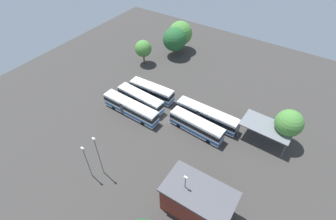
{
  "coord_description": "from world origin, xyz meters",
  "views": [
    {
      "loc": [
        22.41,
        -33.82,
        40.36
      ],
      "look_at": [
        -0.52,
        0.81,
        1.53
      ],
      "focal_mm": 27.28,
      "sensor_mm": 36.0,
      "label": 1
    }
  ],
  "objects_px": {
    "bus_row1_slot1": "(197,126)",
    "lamp_post_near_entrance": "(87,161)",
    "bus_row0_slot1": "(140,99)",
    "bus_row0_slot2": "(152,91)",
    "bus_row0_slot0": "(131,108)",
    "tree_north_edge": "(180,33)",
    "maintenance_shelter": "(267,127)",
    "tree_west_edge": "(175,39)",
    "depot_building": "(198,201)",
    "bus_row1_slot2": "(207,115)",
    "tree_northwest": "(289,123)",
    "lamp_post_far_corner": "(185,191)",
    "tree_northeast": "(143,49)",
    "lamp_post_by_building": "(99,155)"
  },
  "relations": [
    {
      "from": "tree_north_edge",
      "to": "lamp_post_near_entrance",
      "type": "bearing_deg",
      "value": -77.69
    },
    {
      "from": "tree_north_edge",
      "to": "tree_west_edge",
      "type": "relative_size",
      "value": 1.04
    },
    {
      "from": "bus_row0_slot2",
      "to": "bus_row1_slot2",
      "type": "relative_size",
      "value": 0.8
    },
    {
      "from": "bus_row1_slot2",
      "to": "maintenance_shelter",
      "type": "relative_size",
      "value": 1.42
    },
    {
      "from": "depot_building",
      "to": "tree_northwest",
      "type": "bearing_deg",
      "value": 71.48
    },
    {
      "from": "bus_row0_slot0",
      "to": "tree_north_edge",
      "type": "height_order",
      "value": "tree_north_edge"
    },
    {
      "from": "bus_row0_slot2",
      "to": "bus_row1_slot1",
      "type": "distance_m",
      "value": 15.09
    },
    {
      "from": "bus_row0_slot1",
      "to": "tree_northeast",
      "type": "xyz_separation_m",
      "value": [
        -10.4,
        14.88,
        2.82
      ]
    },
    {
      "from": "depot_building",
      "to": "lamp_post_near_entrance",
      "type": "distance_m",
      "value": 19.59
    },
    {
      "from": "bus_row0_slot2",
      "to": "maintenance_shelter",
      "type": "height_order",
      "value": "maintenance_shelter"
    },
    {
      "from": "bus_row0_slot0",
      "to": "tree_west_edge",
      "type": "distance_m",
      "value": 27.73
    },
    {
      "from": "bus_row0_slot2",
      "to": "lamp_post_far_corner",
      "type": "xyz_separation_m",
      "value": [
        20.75,
        -19.67,
        2.83
      ]
    },
    {
      "from": "depot_building",
      "to": "tree_north_edge",
      "type": "relative_size",
      "value": 1.24
    },
    {
      "from": "bus_row1_slot2",
      "to": "maintenance_shelter",
      "type": "xyz_separation_m",
      "value": [
        12.08,
        1.88,
        1.85
      ]
    },
    {
      "from": "lamp_post_by_building",
      "to": "lamp_post_far_corner",
      "type": "xyz_separation_m",
      "value": [
        15.43,
        2.64,
        -0.54
      ]
    },
    {
      "from": "bus_row1_slot1",
      "to": "lamp_post_near_entrance",
      "type": "distance_m",
      "value": 22.58
    },
    {
      "from": "bus_row1_slot2",
      "to": "depot_building",
      "type": "relative_size",
      "value": 1.26
    },
    {
      "from": "lamp_post_near_entrance",
      "to": "tree_northeast",
      "type": "distance_m",
      "value": 37.94
    },
    {
      "from": "bus_row0_slot1",
      "to": "tree_north_edge",
      "type": "xyz_separation_m",
      "value": [
        -5.9,
        27.14,
        3.56
      ]
    },
    {
      "from": "bus_row1_slot1",
      "to": "lamp_post_near_entrance",
      "type": "xyz_separation_m",
      "value": [
        -10.53,
        -19.81,
        2.55
      ]
    },
    {
      "from": "bus_row1_slot1",
      "to": "maintenance_shelter",
      "type": "xyz_separation_m",
      "value": [
        12.43,
        5.77,
        1.85
      ]
    },
    {
      "from": "depot_building",
      "to": "lamp_post_near_entrance",
      "type": "xyz_separation_m",
      "value": [
        -18.93,
        -4.84,
        1.47
      ]
    },
    {
      "from": "bus_row1_slot2",
      "to": "lamp_post_by_building",
      "type": "xyz_separation_m",
      "value": [
        -9.55,
        -22.07,
        3.36
      ]
    },
    {
      "from": "lamp_post_near_entrance",
      "to": "tree_west_edge",
      "type": "height_order",
      "value": "tree_west_edge"
    },
    {
      "from": "bus_row0_slot0",
      "to": "tree_northwest",
      "type": "relative_size",
      "value": 1.71
    },
    {
      "from": "tree_north_edge",
      "to": "tree_west_edge",
      "type": "height_order",
      "value": "tree_north_edge"
    },
    {
      "from": "bus_row1_slot1",
      "to": "maintenance_shelter",
      "type": "distance_m",
      "value": 13.83
    },
    {
      "from": "tree_northeast",
      "to": "bus_row0_slot2",
      "type": "bearing_deg",
      "value": -45.5
    },
    {
      "from": "lamp_post_far_corner",
      "to": "tree_northwest",
      "type": "height_order",
      "value": "lamp_post_far_corner"
    },
    {
      "from": "depot_building",
      "to": "lamp_post_by_building",
      "type": "height_order",
      "value": "lamp_post_by_building"
    },
    {
      "from": "lamp_post_near_entrance",
      "to": "tree_northwest",
      "type": "relative_size",
      "value": 0.97
    },
    {
      "from": "bus_row0_slot0",
      "to": "lamp_post_by_building",
      "type": "height_order",
      "value": "lamp_post_by_building"
    },
    {
      "from": "lamp_post_far_corner",
      "to": "tree_northwest",
      "type": "xyz_separation_m",
      "value": [
        9.54,
        22.58,
        0.87
      ]
    },
    {
      "from": "depot_building",
      "to": "tree_west_edge",
      "type": "height_order",
      "value": "tree_west_edge"
    },
    {
      "from": "lamp_post_near_entrance",
      "to": "tree_north_edge",
      "type": "distance_m",
      "value": 48.31
    },
    {
      "from": "maintenance_shelter",
      "to": "tree_north_edge",
      "type": "xyz_separation_m",
      "value": [
        -33.25,
        21.61,
        1.7
      ]
    },
    {
      "from": "maintenance_shelter",
      "to": "tree_northwest",
      "type": "distance_m",
      "value": 4.03
    },
    {
      "from": "bus_row0_slot1",
      "to": "lamp_post_near_entrance",
      "type": "bearing_deg",
      "value": -77.63
    },
    {
      "from": "lamp_post_near_entrance",
      "to": "maintenance_shelter",
      "type": "bearing_deg",
      "value": 48.09
    },
    {
      "from": "maintenance_shelter",
      "to": "lamp_post_far_corner",
      "type": "relative_size",
      "value": 1.16
    },
    {
      "from": "bus_row0_slot1",
      "to": "bus_row0_slot2",
      "type": "relative_size",
      "value": 1.08
    },
    {
      "from": "bus_row1_slot1",
      "to": "bus_row1_slot2",
      "type": "relative_size",
      "value": 0.86
    },
    {
      "from": "bus_row0_slot2",
      "to": "tree_northwest",
      "type": "distance_m",
      "value": 30.65
    },
    {
      "from": "tree_northwest",
      "to": "bus_row0_slot1",
      "type": "bearing_deg",
      "value": -167.52
    },
    {
      "from": "bus_row1_slot1",
      "to": "lamp_post_far_corner",
      "type": "relative_size",
      "value": 1.41
    },
    {
      "from": "bus_row0_slot2",
      "to": "tree_west_edge",
      "type": "height_order",
      "value": "tree_west_edge"
    },
    {
      "from": "bus_row0_slot2",
      "to": "tree_northeast",
      "type": "distance_m",
      "value": 15.68
    },
    {
      "from": "bus_row0_slot0",
      "to": "bus_row1_slot1",
      "type": "bearing_deg",
      "value": 12.62
    },
    {
      "from": "bus_row1_slot2",
      "to": "tree_northeast",
      "type": "relative_size",
      "value": 2.0
    },
    {
      "from": "bus_row1_slot1",
      "to": "tree_west_edge",
      "type": "distance_m",
      "value": 31.43
    }
  ]
}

